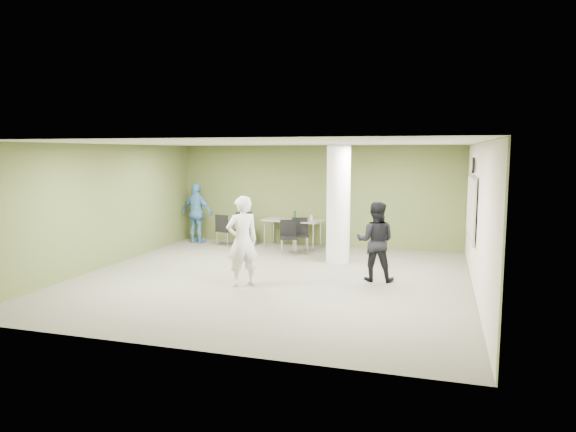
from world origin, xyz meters
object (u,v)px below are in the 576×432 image
(folding_table, at_px, (293,221))
(woman_white, at_px, (242,241))
(chair_back_left, at_px, (244,225))
(man_blue, at_px, (197,213))
(man_black, at_px, (376,241))

(folding_table, bearing_deg, woman_white, -79.67)
(chair_back_left, relative_size, man_blue, 0.55)
(man_blue, bearing_deg, woman_white, 137.56)
(chair_back_left, bearing_deg, man_black, 121.40)
(chair_back_left, distance_m, man_blue, 1.47)
(man_blue, bearing_deg, folding_table, -165.96)
(chair_back_left, xyz_separation_m, man_blue, (-1.43, -0.04, 0.31))
(woman_white, xyz_separation_m, man_black, (2.45, 1.15, -0.07))
(folding_table, relative_size, man_blue, 0.97)
(chair_back_left, bearing_deg, man_blue, -20.69)
(woman_white, relative_size, man_black, 1.09)
(man_blue, bearing_deg, chair_back_left, -167.38)
(chair_back_left, relative_size, woman_white, 0.54)
(folding_table, distance_m, chair_back_left, 1.41)
(chair_back_left, height_order, woman_white, woman_white)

